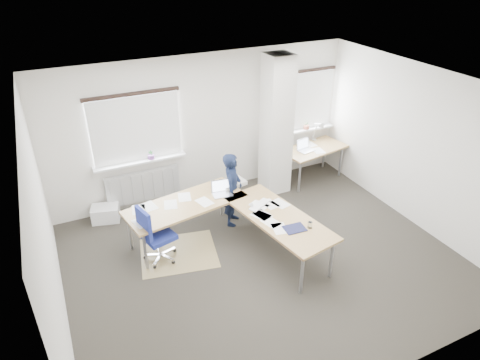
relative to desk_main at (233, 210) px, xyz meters
name	(u,v)px	position (x,y,z in m)	size (l,w,h in m)	color
ground	(263,260)	(0.26, -0.57, -0.69)	(6.00, 6.00, 0.00)	black
room_shell	(262,149)	(0.44, -0.12, 1.05)	(6.04, 5.04, 2.82)	silver
floor_mat	(179,253)	(-0.92, 0.18, -0.69)	(1.22, 1.04, 0.01)	olive
white_crate	(106,214)	(-1.82, 1.68, -0.55)	(0.48, 0.34, 0.29)	white
desk_main	(233,210)	(0.00, 0.00, 0.00)	(2.82, 2.63, 0.96)	olive
desk_side	(314,150)	(2.51, 1.41, -0.01)	(1.50, 0.93, 1.22)	olive
task_chair	(158,245)	(-1.26, 0.16, -0.41)	(0.57, 0.56, 1.03)	navy
person	(232,189)	(0.27, 0.63, 0.00)	(0.50, 0.33, 1.38)	black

